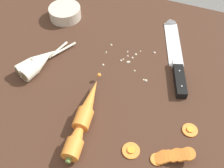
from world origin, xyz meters
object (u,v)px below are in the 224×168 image
whole_carrot (88,105)px  parsnip_front (39,64)px  parsnip_mid_left (38,61)px  carrot_slice_stray_mid (131,150)px  carrot_slice_stack (172,156)px  whole_carrot_second (78,135)px  carrot_slice_stray_near (190,130)px  prep_bowl (65,12)px  chefs_knife (175,51)px

whole_carrot → parsnip_front: (-19.62, 7.90, -0.12)cm
parsnip_mid_left → carrot_slice_stray_mid: (34.69, -15.66, -1.62)cm
carrot_slice_stack → whole_carrot_second: bearing=-171.0°
carrot_slice_stray_near → carrot_slice_stray_mid: same height
parsnip_mid_left → carrot_slice_stray_near: parsnip_mid_left is taller
whole_carrot_second → prep_bowl: whole_carrot_second is taller
chefs_knife → whole_carrot_second: size_ratio=2.04×
parsnip_mid_left → carrot_slice_stack: parsnip_mid_left is taller
chefs_knife → prep_bowl: bearing=175.3°
whole_carrot → prep_bowl: size_ratio=1.73×
whole_carrot_second → carrot_slice_stack: whole_carrot_second is taller
carrot_slice_stray_mid → prep_bowl: 54.97cm
whole_carrot_second → prep_bowl: 48.40cm
parsnip_mid_left → prep_bowl: 24.07cm
carrot_slice_stack → parsnip_mid_left: bearing=162.4°
whole_carrot → whole_carrot_second: same height
parsnip_mid_left → carrot_slice_stray_near: (46.53, -5.07, -1.62)cm
carrot_slice_stray_near → carrot_slice_stray_mid: (-11.84, -10.59, -0.00)cm
carrot_slice_stray_near → chefs_knife: bearing=111.3°
carrot_slice_stack → carrot_slice_stray_mid: 9.56cm
parsnip_mid_left → carrot_slice_stray_mid: 38.09cm
carrot_slice_stray_near → carrot_slice_stray_mid: bearing=-138.2°
whole_carrot → carrot_slice_stack: (23.60, -5.21, -0.77)cm
carrot_slice_stray_near → prep_bowl: size_ratio=0.35×
parsnip_front → carrot_slice_stray_mid: bearing=-23.7°
chefs_knife → whole_carrot_second: 40.77cm
whole_carrot → parsnip_mid_left: 22.23cm
prep_bowl → whole_carrot_second: bearing=-58.5°
parsnip_mid_left → carrot_slice_stray_near: bearing=-6.2°
chefs_knife → whole_carrot: (-16.13, -29.22, 1.45)cm
chefs_knife → whole_carrot: 33.41cm
whole_carrot → carrot_slice_stray_near: size_ratio=4.97×
whole_carrot_second → whole_carrot: bearing=98.5°
carrot_slice_stray_near → prep_bowl: 57.82cm
parsnip_mid_left → carrot_slice_stray_mid: bearing=-24.3°
whole_carrot_second → carrot_slice_stray_near: (24.78, 12.39, -1.74)cm
carrot_slice_stack → prep_bowl: prep_bowl is taller
chefs_knife → prep_bowl: (-40.11, 3.32, 1.50)cm
whole_carrot → parsnip_front: bearing=158.1°
carrot_slice_stack → carrot_slice_stray_mid: bearing=-169.6°
parsnip_mid_left → carrot_slice_stray_mid: parsnip_mid_left is taller
whole_carrot → parsnip_mid_left: size_ratio=1.01×
carrot_slice_stray_mid → whole_carrot: bearing=154.1°
parsnip_mid_left → chefs_knife: bearing=29.3°
chefs_knife → carrot_slice_stray_mid: (-1.89, -36.15, -0.29)cm
chefs_knife → carrot_slice_stray_near: size_ratio=8.84×
parsnip_front → carrot_slice_stray_near: (45.70, -4.24, -1.62)cm
chefs_knife → carrot_slice_stray_mid: size_ratio=8.02×
parsnip_front → carrot_slice_stray_mid: 37.00cm
parsnip_front → parsnip_mid_left: size_ratio=0.98×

